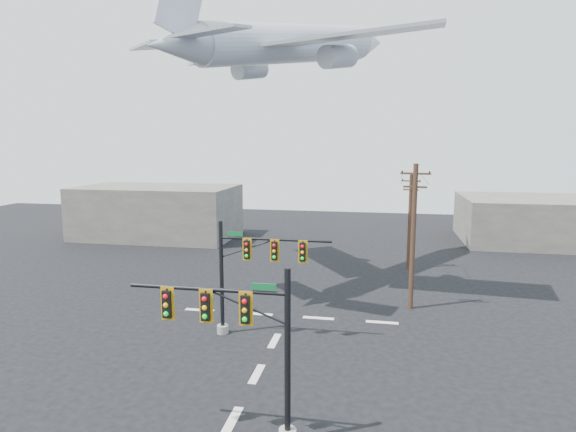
% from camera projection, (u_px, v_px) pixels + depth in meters
% --- Properties ---
extents(ground, '(120.00, 120.00, 0.00)m').
position_uv_depth(ground, '(232.00, 421.00, 19.41)').
color(ground, black).
rests_on(ground, ground).
extents(lane_markings, '(14.00, 21.20, 0.01)m').
position_uv_depth(lane_markings, '(263.00, 362.00, 24.59)').
color(lane_markings, silver).
rests_on(lane_markings, ground).
extents(signal_mast_near, '(6.40, 0.74, 6.70)m').
position_uv_depth(signal_mast_near, '(247.00, 343.00, 17.72)').
color(signal_mast_near, gray).
rests_on(signal_mast_near, ground).
extents(signal_mast_far, '(6.69, 0.74, 6.70)m').
position_uv_depth(signal_mast_far, '(248.00, 272.00, 27.38)').
color(signal_mast_far, gray).
rests_on(signal_mast_far, ground).
extents(utility_pole_a, '(1.93, 0.56, 9.76)m').
position_uv_depth(utility_pole_a, '(413.00, 234.00, 31.75)').
color(utility_pole_a, '#43291D').
rests_on(utility_pole_a, ground).
extents(utility_pole_b, '(1.63, 0.69, 8.37)m').
position_uv_depth(utility_pole_b, '(410.00, 220.00, 41.90)').
color(utility_pole_b, '#43291D').
rests_on(utility_pole_b, ground).
extents(power_lines, '(2.05, 10.42, 0.03)m').
position_uv_depth(power_lines, '(413.00, 179.00, 36.27)').
color(power_lines, black).
extents(airliner, '(21.74, 23.81, 6.88)m').
position_uv_depth(airliner, '(292.00, 45.00, 36.55)').
color(airliner, '#A7ABB3').
extents(building_left, '(18.00, 10.00, 6.00)m').
position_uv_depth(building_left, '(158.00, 212.00, 56.62)').
color(building_left, slate).
rests_on(building_left, ground).
extents(building_right, '(14.00, 12.00, 5.00)m').
position_uv_depth(building_right, '(527.00, 220.00, 53.82)').
color(building_right, slate).
rests_on(building_right, ground).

